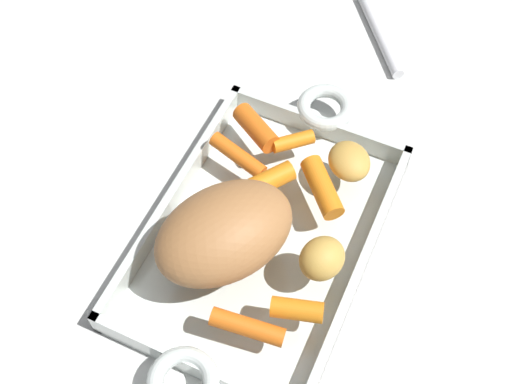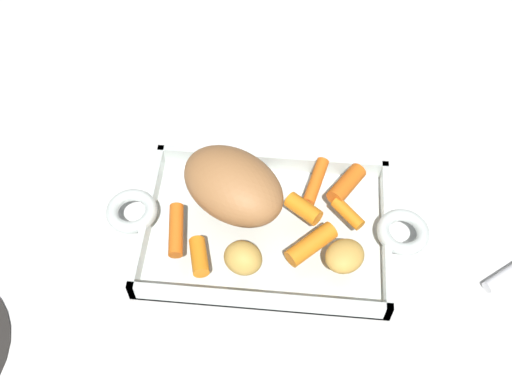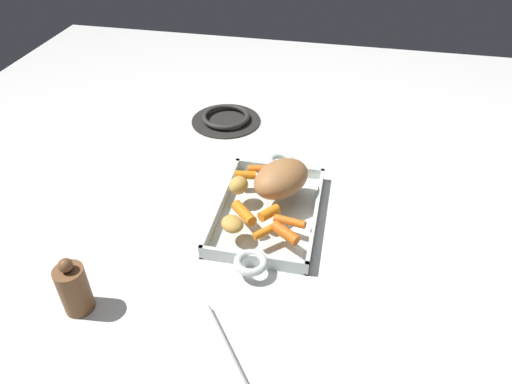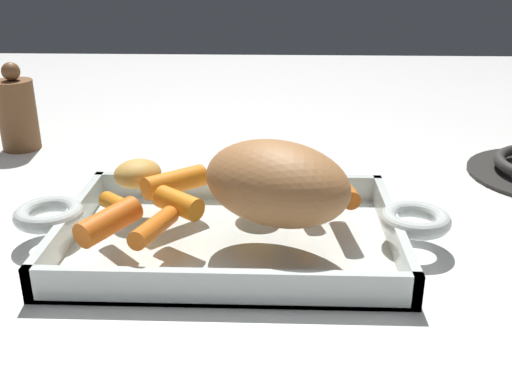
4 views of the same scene
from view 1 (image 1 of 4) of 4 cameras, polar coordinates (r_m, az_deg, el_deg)
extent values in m
plane|color=silver|center=(0.72, 0.61, -4.27)|extent=(2.19, 2.19, 0.00)
cube|color=silver|center=(0.71, 0.61, -4.12)|extent=(0.33, 0.23, 0.01)
cube|color=silver|center=(0.73, -7.14, -0.51)|extent=(0.33, 0.01, 0.03)
cube|color=silver|center=(0.69, 8.91, -6.88)|extent=(0.33, 0.01, 0.03)
cube|color=silver|center=(0.79, 5.43, 5.67)|extent=(0.01, 0.23, 0.03)
cube|color=silver|center=(0.65, -5.39, -14.92)|extent=(0.01, 0.23, 0.03)
torus|color=silver|center=(0.79, 6.05, 7.32)|extent=(0.07, 0.07, 0.02)
torus|color=silver|center=(0.63, -6.36, -16.10)|extent=(0.07, 0.07, 0.02)
ellipsoid|color=#AC7241|center=(0.64, -2.77, -3.54)|extent=(0.18, 0.16, 0.08)
cylinder|color=orange|center=(0.73, 3.23, 4.43)|extent=(0.05, 0.05, 0.02)
cylinder|color=orange|center=(0.74, 0.01, 5.59)|extent=(0.05, 0.07, 0.03)
cylinder|color=orange|center=(0.72, -1.58, 3.19)|extent=(0.03, 0.07, 0.02)
cylinder|color=orange|center=(0.63, -0.76, -11.63)|extent=(0.03, 0.07, 0.02)
cylinder|color=orange|center=(0.70, 1.39, 1.14)|extent=(0.05, 0.05, 0.02)
cylinder|color=orange|center=(0.70, 5.76, 0.40)|extent=(0.07, 0.06, 0.03)
cylinder|color=orange|center=(0.63, 3.59, -10.16)|extent=(0.03, 0.05, 0.02)
ellipsoid|color=gold|center=(0.65, 5.75, -5.76)|extent=(0.06, 0.06, 0.04)
ellipsoid|color=gold|center=(0.72, 8.10, 2.67)|extent=(0.07, 0.07, 0.03)
cylinder|color=white|center=(0.93, 10.17, 14.40)|extent=(0.17, 0.13, 0.02)
camera|label=2|loc=(0.47, 88.57, 26.30)|focal=44.20mm
camera|label=3|loc=(1.14, 21.37, 59.47)|focal=32.86mm
camera|label=4|loc=(0.80, -40.40, 18.08)|focal=42.06mm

